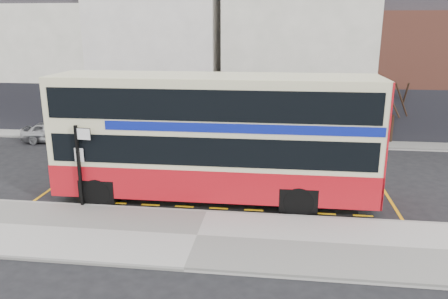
# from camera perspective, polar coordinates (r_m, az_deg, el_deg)

# --- Properties ---
(ground) EXTENTS (120.00, 120.00, 0.00)m
(ground) POSITION_cam_1_polar(r_m,az_deg,el_deg) (16.52, -2.04, -7.96)
(ground) COLOR black
(ground) RESTS_ON ground
(pavement) EXTENTS (40.00, 4.00, 0.15)m
(pavement) POSITION_cam_1_polar(r_m,az_deg,el_deg) (14.44, -3.53, -11.32)
(pavement) COLOR #A3A09B
(pavement) RESTS_ON ground
(kerb) EXTENTS (40.00, 0.15, 0.15)m
(kerb) POSITION_cam_1_polar(r_m,az_deg,el_deg) (16.15, -2.26, -8.25)
(kerb) COLOR gray
(kerb) RESTS_ON ground
(far_pavement) EXTENTS (50.00, 3.00, 0.15)m
(far_pavement) POSITION_cam_1_polar(r_m,az_deg,el_deg) (26.85, 1.72, 1.59)
(far_pavement) COLOR #A3A09B
(far_pavement) RESTS_ON ground
(road_markings) EXTENTS (14.00, 3.40, 0.01)m
(road_markings) POSITION_cam_1_polar(r_m,az_deg,el_deg) (17.98, -1.22, -5.92)
(road_markings) COLOR orange
(road_markings) RESTS_ON ground
(terrace_far_left) EXTENTS (8.00, 8.01, 10.80)m
(terrace_far_left) POSITION_cam_1_polar(r_m,az_deg,el_deg) (33.96, -21.31, 11.63)
(terrace_far_left) COLOR white
(terrace_far_left) RESTS_ON ground
(terrace_left) EXTENTS (8.00, 8.01, 11.80)m
(terrace_left) POSITION_cam_1_polar(r_m,az_deg,el_deg) (30.99, -7.91, 13.16)
(terrace_left) COLOR white
(terrace_left) RESTS_ON ground
(terrace_green_shop) EXTENTS (9.00, 8.01, 11.30)m
(terrace_green_shop) POSITION_cam_1_polar(r_m,az_deg,el_deg) (29.97, 9.40, 12.54)
(terrace_green_shop) COLOR white
(terrace_green_shop) RESTS_ON ground
(terrace_right) EXTENTS (9.00, 8.01, 10.30)m
(terrace_right) POSITION_cam_1_polar(r_m,az_deg,el_deg) (31.61, 26.16, 10.42)
(terrace_right) COLOR brown
(terrace_right) RESTS_ON ground
(double_decker_bus) EXTENTS (12.30, 2.93, 4.91)m
(double_decker_bus) POSITION_cam_1_polar(r_m,az_deg,el_deg) (16.80, -1.12, 1.76)
(double_decker_bus) COLOR beige
(double_decker_bus) RESTS_ON ground
(bus_stop_post) EXTENTS (0.76, 0.18, 3.08)m
(bus_stop_post) POSITION_cam_1_polar(r_m,az_deg,el_deg) (16.85, -18.29, -1.08)
(bus_stop_post) COLOR black
(bus_stop_post) RESTS_ON pavement
(car_silver) EXTENTS (3.77, 1.80, 1.25)m
(car_silver) POSITION_cam_1_polar(r_m,az_deg,el_deg) (27.78, -21.35, 2.14)
(car_silver) COLOR #999A9D
(car_silver) RESTS_ON ground
(car_grey) EXTENTS (4.03, 2.37, 1.26)m
(car_grey) POSITION_cam_1_polar(r_m,az_deg,el_deg) (25.25, 2.75, 1.95)
(car_grey) COLOR #44484C
(car_grey) RESTS_ON ground
(car_white) EXTENTS (4.88, 2.88, 1.33)m
(car_white) POSITION_cam_1_polar(r_m,az_deg,el_deg) (25.65, 14.99, 1.73)
(car_white) COLOR white
(car_white) RESTS_ON ground
(street_tree_right) EXTENTS (2.17, 2.17, 4.68)m
(street_tree_right) POSITION_cam_1_polar(r_m,az_deg,el_deg) (26.86, 21.45, 7.28)
(street_tree_right) COLOR black
(street_tree_right) RESTS_ON ground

